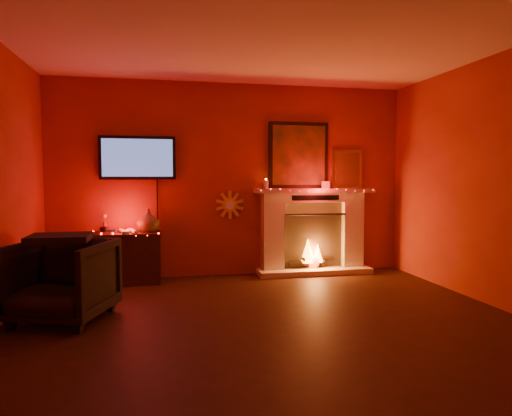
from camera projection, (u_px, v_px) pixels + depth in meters
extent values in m
plane|color=black|center=(277.00, 333.00, 4.09)|extent=(5.00, 5.00, 0.00)
plane|color=silver|center=(278.00, 25.00, 3.90)|extent=(5.00, 5.00, 0.00)
plane|color=maroon|center=(233.00, 180.00, 6.44)|extent=(5.00, 0.00, 5.00)
plane|color=maroon|center=(459.00, 192.00, 1.55)|extent=(5.00, 0.00, 5.00)
cube|color=beige|center=(314.00, 271.00, 6.57)|extent=(1.65, 0.40, 0.08)
cube|color=beige|center=(273.00, 236.00, 6.50)|extent=(0.30, 0.22, 0.95)
cube|color=beige|center=(351.00, 234.00, 6.74)|extent=(0.30, 0.22, 0.95)
cube|color=beige|center=(313.00, 197.00, 6.58)|extent=(1.50, 0.22, 0.14)
cube|color=beige|center=(314.00, 190.00, 6.52)|extent=(1.72, 0.34, 0.06)
cube|color=#85624D|center=(311.00, 234.00, 6.68)|extent=(0.90, 0.10, 0.95)
cube|color=black|center=(315.00, 242.00, 6.51)|extent=(0.90, 0.02, 0.78)
cylinder|color=black|center=(307.00, 264.00, 6.60)|extent=(0.55, 0.09, 0.09)
cylinder|color=black|center=(318.00, 259.00, 6.65)|extent=(0.51, 0.18, 0.08)
cone|color=orange|center=(308.00, 251.00, 6.59)|extent=(0.20, 0.20, 0.34)
cone|color=orange|center=(318.00, 253.00, 6.63)|extent=(0.16, 0.16, 0.26)
sphere|color=#FF3F07|center=(313.00, 262.00, 6.62)|extent=(0.18, 0.18, 0.18)
cube|color=black|center=(298.00, 155.00, 6.57)|extent=(0.88, 0.05, 0.95)
cube|color=#AD4C17|center=(299.00, 155.00, 6.55)|extent=(0.78, 0.01, 0.85)
cube|color=gold|center=(347.00, 169.00, 6.74)|extent=(0.46, 0.04, 0.56)
cube|color=#A97927|center=(347.00, 169.00, 6.72)|extent=(0.38, 0.01, 0.48)
cylinder|color=beige|center=(266.00, 184.00, 6.42)|extent=(0.07, 0.07, 0.12)
cube|color=white|center=(326.00, 185.00, 6.58)|extent=(0.12, 0.01, 0.10)
cube|color=black|center=(138.00, 158.00, 6.11)|extent=(1.00, 0.06, 0.58)
cube|color=#4361AE|center=(138.00, 158.00, 6.08)|extent=(0.92, 0.01, 0.50)
cylinder|color=black|center=(157.00, 204.00, 6.22)|extent=(0.02, 0.02, 0.66)
cylinder|color=gold|center=(230.00, 205.00, 6.43)|extent=(0.20, 0.03, 0.20)
cylinder|color=white|center=(230.00, 205.00, 6.42)|extent=(0.13, 0.01, 0.13)
cube|color=black|center=(126.00, 258.00, 5.98)|extent=(0.88, 0.44, 0.67)
imported|color=brown|center=(148.00, 221.00, 6.02)|extent=(0.29, 0.29, 0.30)
imported|color=black|center=(104.00, 230.00, 5.83)|extent=(0.11, 0.11, 0.09)
cylinder|color=white|center=(124.00, 232.00, 5.85)|extent=(0.16, 0.38, 0.05)
cylinder|color=white|center=(127.00, 232.00, 5.86)|extent=(0.09, 0.38, 0.05)
cylinder|color=white|center=(133.00, 231.00, 5.90)|extent=(0.13, 0.38, 0.05)
cube|color=brown|center=(108.00, 232.00, 5.84)|extent=(0.20, 0.14, 0.03)
cube|color=#21314E|center=(109.00, 230.00, 5.85)|extent=(0.17, 0.12, 0.02)
imported|color=black|center=(62.00, 281.00, 4.41)|extent=(1.08, 1.10, 0.79)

